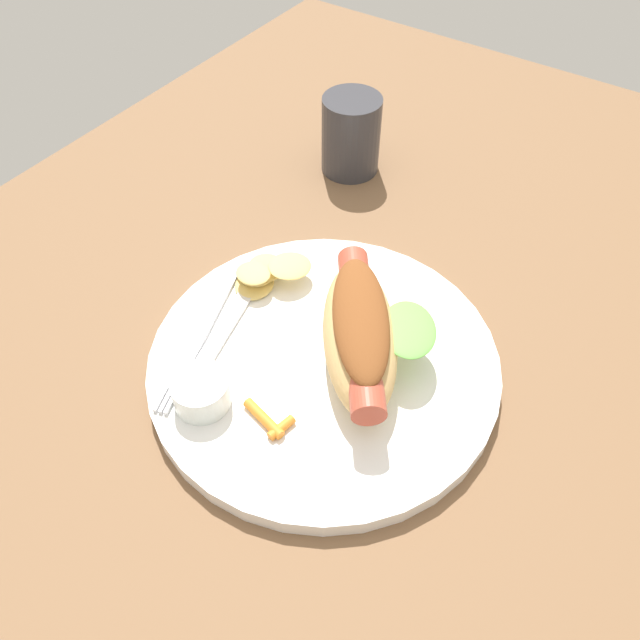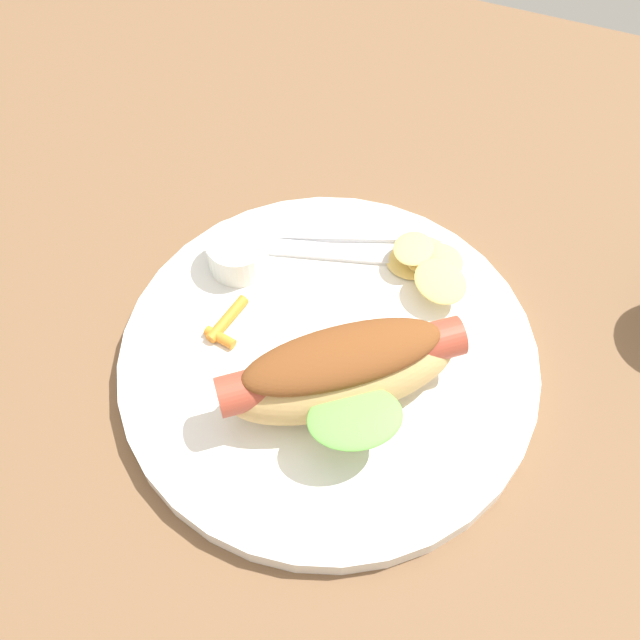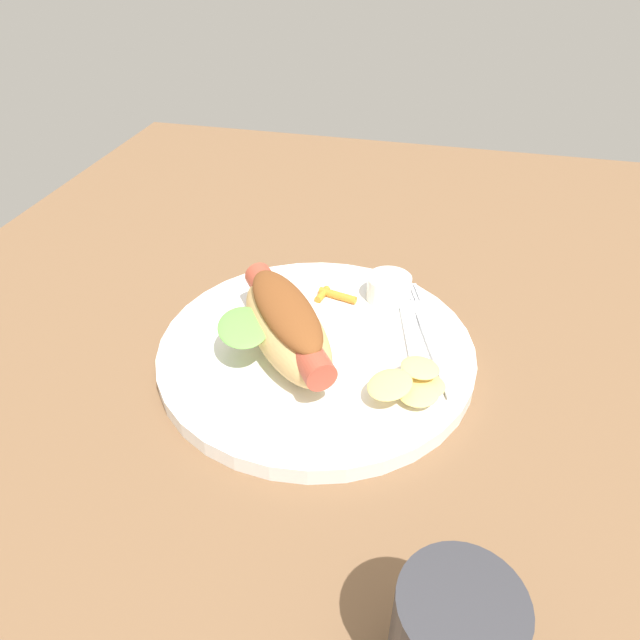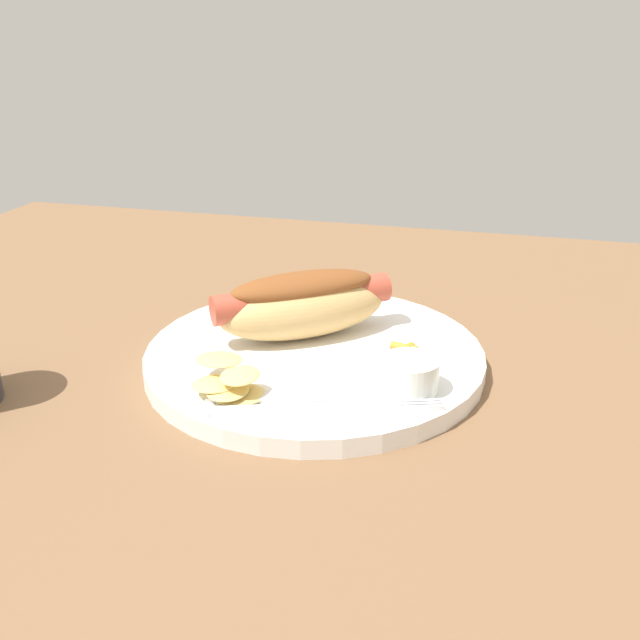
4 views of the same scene
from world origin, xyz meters
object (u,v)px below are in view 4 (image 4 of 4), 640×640
hot_dog (303,302)px  carrot_garnish (403,353)px  plate (315,356)px  sauce_ramekin (410,375)px  chips_pile (228,381)px  knife (303,397)px  fork (322,409)px

hot_dog → carrot_garnish: bearing=-49.5°
plate → sauce_ramekin: sauce_ramekin is taller
plate → sauce_ramekin: 10.66cm
plate → carrot_garnish: bearing=-178.8°
sauce_ramekin → carrot_garnish: 5.75cm
plate → carrot_garnish: size_ratio=6.99×
plate → carrot_garnish: (-7.67, -0.16, 1.20)cm
hot_dog → carrot_garnish: (-9.40, 2.21, -2.80)cm
sauce_ramekin → chips_pile: size_ratio=0.59×
plate → carrot_garnish: carrot_garnish is taller
knife → chips_pile: chips_pile is taller
carrot_garnish → knife: bearing=55.7°
fork → chips_pile: chips_pile is taller
fork → chips_pile: size_ratio=2.19×
sauce_ramekin → fork: sauce_ramekin is taller
fork → knife: 2.20cm
plate → fork: fork is taller
sauce_ramekin → fork: size_ratio=0.27×
plate → hot_dog: (1.73, -2.36, 4.00)cm
sauce_ramekin → knife: (7.44, 3.51, -1.11)cm
plate → fork: (-3.28, 10.20, 1.00)cm
chips_pile → hot_dog: bearing=-102.3°
hot_dog → chips_pile: 12.19cm
chips_pile → knife: bearing=-175.4°
carrot_garnish → chips_pile: bearing=38.5°
sauce_ramekin → hot_dog: bearing=-35.9°
hot_dog → knife: 12.09cm
plate → fork: bearing=107.8°
fork → chips_pile: 7.67cm
fork → chips_pile: (7.57, -0.84, 0.86)cm
hot_dog → sauce_ramekin: (-10.68, 7.74, -1.91)cm
plate → knife: 9.07cm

